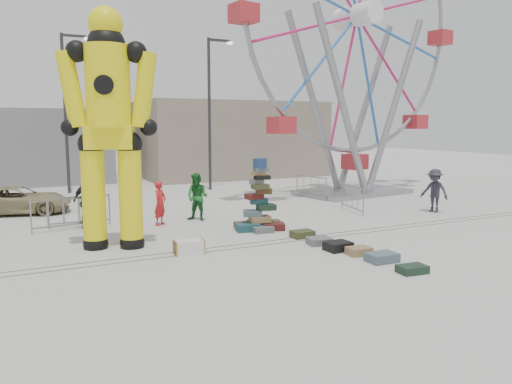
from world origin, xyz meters
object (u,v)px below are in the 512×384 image
crash_test_dummy (109,120)px  pedestrian_green (197,197)px  ferris_wheel (356,40)px  pedestrian_black (88,202)px  lamp_post_right (211,106)px  barricade_wheel_front (352,199)px  parked_suv (18,200)px  pedestrian_red (160,203)px  suitcase_tower (259,210)px  barricade_dummy_c (80,211)px  steamer_trunk (189,247)px  barricade_wheel_back (311,187)px  barricade_dummy_b (63,214)px  pedestrian_grey (434,191)px  lamp_post_left (67,105)px

crash_test_dummy → pedestrian_green: bearing=58.4°
ferris_wheel → pedestrian_green: size_ratio=8.85×
pedestrian_black → lamp_post_right: bearing=-90.1°
barricade_wheel_front → parked_suv: barricade_wheel_front is taller
pedestrian_red → pedestrian_green: 1.49m
suitcase_tower → parked_suv: (-7.19, 6.88, -0.13)m
barricade_dummy_c → pedestrian_green: bearing=-9.4°
pedestrian_red → pedestrian_black: 2.41m
suitcase_tower → barricade_dummy_c: (-5.35, 3.15, -0.12)m
steamer_trunk → barricade_wheel_front: bearing=28.1°
steamer_trunk → pedestrian_black: bearing=118.9°
lamp_post_right → parked_suv: bearing=-160.1°
pedestrian_green → parked_suv: size_ratio=0.44×
pedestrian_green → lamp_post_right: bearing=112.8°
crash_test_dummy → barricade_wheel_back: crash_test_dummy is taller
suitcase_tower → pedestrian_green: suitcase_tower is taller
barricade_dummy_b → pedestrian_grey: bearing=-20.7°
suitcase_tower → barricade_dummy_b: (-5.93, 2.76, -0.12)m
barricade_dummy_c → barricade_wheel_back: 10.93m
pedestrian_green → pedestrian_grey: 9.50m
lamp_post_left → parked_suv: lamp_post_left is taller
crash_test_dummy → pedestrian_grey: 12.99m
steamer_trunk → pedestrian_black: (-1.96, 4.65, 0.75)m
barricade_dummy_c → parked_suv: (-1.84, 3.74, -0.00)m
lamp_post_right → pedestrian_black: bearing=-134.5°
suitcase_tower → pedestrian_red: (-2.78, 2.19, 0.11)m
barricade_wheel_back → pedestrian_red: size_ratio=1.28×
barricade_wheel_front → pedestrian_red: bearing=96.2°
lamp_post_left → pedestrian_grey: bearing=-45.4°
pedestrian_green → pedestrian_grey: bearing=31.8°
barricade_dummy_b → pedestrian_grey: size_ratio=1.14×
lamp_post_left → crash_test_dummy: lamp_post_left is taller
lamp_post_right → parked_suv: lamp_post_right is taller
barricade_dummy_b → pedestrian_red: size_ratio=1.28×
pedestrian_grey → barricade_dummy_c: bearing=-121.5°
crash_test_dummy → barricade_dummy_b: (-1.04, 3.14, -3.09)m
barricade_wheel_back → steamer_trunk: bearing=-60.7°
pedestrian_green → pedestrian_black: pedestrian_black is taller
lamp_post_left → pedestrian_red: (1.81, -10.16, -3.70)m
lamp_post_right → barricade_wheel_back: bearing=-60.3°
barricade_wheel_back → pedestrian_grey: bearing=13.9°
lamp_post_right → barricade_dummy_c: bearing=-137.1°
barricade_dummy_c → pedestrian_red: pedestrian_red is taller
suitcase_tower → pedestrian_grey: size_ratio=1.37×
steamer_trunk → barricade_dummy_c: bearing=119.0°
crash_test_dummy → parked_suv: size_ratio=1.75×
barricade_dummy_b → parked_suv: barricade_dummy_b is taller
barricade_dummy_b → crash_test_dummy: bearing=-80.1°
lamp_post_left → steamer_trunk: bearing=-84.4°
barricade_dummy_c → barricade_wheel_back: size_ratio=1.00×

